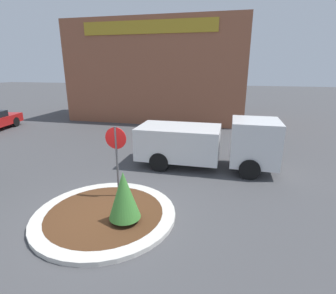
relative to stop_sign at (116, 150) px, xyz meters
name	(u,v)px	position (x,y,z in m)	size (l,w,h in m)	color
ground_plane	(105,216)	(0.03, -1.11, -1.76)	(120.00, 120.00, 0.00)	#474749
traffic_island	(105,214)	(0.03, -1.11, -1.69)	(4.24, 4.24, 0.14)	beige
stop_sign	(116,150)	(0.00, 0.00, 0.00)	(0.71, 0.07, 2.53)	#4C4C51
island_shrub	(124,195)	(0.79, -1.38, -0.80)	(0.89, 0.89, 1.50)	brown
utility_truck	(208,142)	(2.62, 3.77, -0.61)	(6.03, 2.26, 2.22)	silver
storefront_building	(159,72)	(-2.57, 14.75, 2.16)	(14.10, 6.07, 7.82)	#93563D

